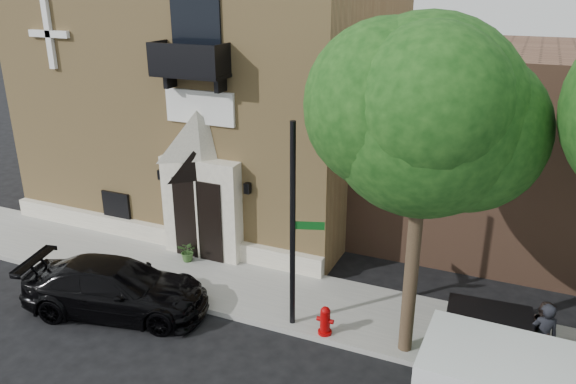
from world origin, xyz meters
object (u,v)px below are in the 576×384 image
(black_sedan, at_px, (116,288))
(pedestrian_far, at_px, (543,334))
(dumpster, at_px, (487,333))
(street_sign, at_px, (293,227))
(pedestrian_near, at_px, (543,338))
(fire_hydrant, at_px, (325,321))

(black_sedan, xyz_separation_m, pedestrian_far, (10.46, 1.92, 0.25))
(dumpster, height_order, pedestrian_far, pedestrian_far)
(street_sign, height_order, pedestrian_far, street_sign)
(pedestrian_far, bearing_deg, pedestrian_near, 175.94)
(fire_hydrant, bearing_deg, pedestrian_far, 9.73)
(fire_hydrant, relative_size, pedestrian_near, 0.44)
(fire_hydrant, bearing_deg, street_sign, 170.82)
(street_sign, height_order, fire_hydrant, street_sign)
(street_sign, height_order, pedestrian_near, street_sign)
(fire_hydrant, bearing_deg, black_sedan, -169.02)
(fire_hydrant, height_order, pedestrian_far, pedestrian_far)
(black_sedan, relative_size, pedestrian_near, 2.87)
(fire_hydrant, xyz_separation_m, dumpster, (3.72, 0.69, 0.24))
(dumpster, relative_size, pedestrian_far, 1.17)
(fire_hydrant, distance_m, dumpster, 3.79)
(dumpster, distance_m, pedestrian_far, 1.21)
(black_sedan, distance_m, pedestrian_near, 10.58)
(street_sign, distance_m, pedestrian_near, 6.10)
(black_sedan, xyz_separation_m, street_sign, (4.63, 1.23, 2.11))
(black_sedan, height_order, pedestrian_near, pedestrian_near)
(street_sign, relative_size, fire_hydrant, 6.98)
(black_sedan, bearing_deg, pedestrian_far, -92.96)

